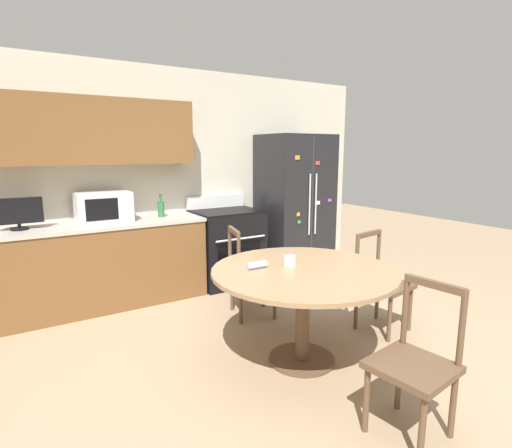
# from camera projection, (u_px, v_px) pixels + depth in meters

# --- Properties ---
(ground_plane) EXTENTS (14.00, 14.00, 0.00)m
(ground_plane) POSITION_uv_depth(u_px,v_px,m) (327.00, 373.00, 2.99)
(ground_plane) COLOR #9E8466
(back_wall) EXTENTS (5.20, 0.44, 2.60)m
(back_wall) POSITION_uv_depth(u_px,v_px,m) (164.00, 167.00, 4.73)
(back_wall) COLOR beige
(back_wall) RESTS_ON ground_plane
(kitchen_counter) EXTENTS (2.16, 0.64, 0.90)m
(kitchen_counter) POSITION_uv_depth(u_px,v_px,m) (102.00, 265.00, 4.23)
(kitchen_counter) COLOR brown
(kitchen_counter) RESTS_ON ground_plane
(refrigerator) EXTENTS (0.87, 0.76, 1.85)m
(refrigerator) POSITION_uv_depth(u_px,v_px,m) (294.00, 205.00, 5.38)
(refrigerator) COLOR black
(refrigerator) RESTS_ON ground_plane
(oven_range) EXTENTS (0.79, 0.68, 1.08)m
(oven_range) POSITION_uv_depth(u_px,v_px,m) (227.00, 246.00, 4.98)
(oven_range) COLOR black
(oven_range) RESTS_ON ground_plane
(microwave) EXTENTS (0.54, 0.36, 0.31)m
(microwave) POSITION_uv_depth(u_px,v_px,m) (104.00, 207.00, 4.20)
(microwave) COLOR white
(microwave) RESTS_ON kitchen_counter
(countertop_tv) EXTENTS (0.43, 0.16, 0.31)m
(countertop_tv) POSITION_uv_depth(u_px,v_px,m) (18.00, 212.00, 3.77)
(countertop_tv) COLOR black
(countertop_tv) RESTS_ON kitchen_counter
(counter_bottle) EXTENTS (0.07, 0.07, 0.25)m
(counter_bottle) POSITION_uv_depth(u_px,v_px,m) (161.00, 208.00, 4.52)
(counter_bottle) COLOR #2D6B38
(counter_bottle) RESTS_ON kitchen_counter
(dining_table) EXTENTS (1.41, 1.41, 0.75)m
(dining_table) POSITION_uv_depth(u_px,v_px,m) (303.00, 284.00, 3.06)
(dining_table) COLOR #997551
(dining_table) RESTS_ON ground_plane
(dining_chair_near) EXTENTS (0.47, 0.47, 0.90)m
(dining_chair_near) POSITION_uv_depth(u_px,v_px,m) (415.00, 364.00, 2.29)
(dining_chair_near) COLOR brown
(dining_chair_near) RESTS_ON ground_plane
(dining_chair_far) EXTENTS (0.51, 0.51, 0.90)m
(dining_chair_far) POSITION_uv_depth(u_px,v_px,m) (250.00, 274.00, 3.97)
(dining_chair_far) COLOR brown
(dining_chair_far) RESTS_ON ground_plane
(dining_chair_right) EXTENTS (0.48, 0.48, 0.90)m
(dining_chair_right) POSITION_uv_depth(u_px,v_px,m) (381.00, 284.00, 3.67)
(dining_chair_right) COLOR brown
(dining_chair_right) RESTS_ON ground_plane
(candle_glass) EXTENTS (0.10, 0.10, 0.08)m
(candle_glass) POSITION_uv_depth(u_px,v_px,m) (290.00, 261.00, 3.13)
(candle_glass) COLOR silver
(candle_glass) RESTS_ON dining_table
(folded_napkin) EXTENTS (0.16, 0.06, 0.05)m
(folded_napkin) POSITION_uv_depth(u_px,v_px,m) (257.00, 265.00, 3.05)
(folded_napkin) COLOR #A3BCDB
(folded_napkin) RESTS_ON dining_table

